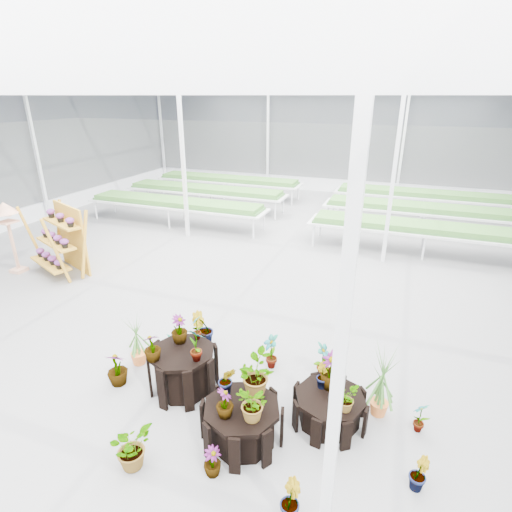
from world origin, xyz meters
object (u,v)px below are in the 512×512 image
(plinth_tall, at_px, (184,370))
(bird_table, at_px, (11,238))
(plinth_low, at_px, (329,409))
(plinth_mid, at_px, (242,423))
(shelf_rack, at_px, (57,241))

(plinth_tall, height_order, bird_table, bird_table)
(plinth_tall, distance_m, plinth_low, 2.21)
(plinth_low, distance_m, bird_table, 8.73)
(plinth_mid, distance_m, bird_table, 8.00)
(plinth_tall, distance_m, shelf_rack, 5.81)
(plinth_tall, relative_size, plinth_mid, 0.97)
(plinth_mid, relative_size, plinth_low, 1.05)
(shelf_rack, xyz_separation_m, bird_table, (-1.09, -0.36, 0.06))
(plinth_tall, height_order, shelf_rack, shelf_rack)
(plinth_mid, relative_size, bird_table, 0.57)
(plinth_mid, xyz_separation_m, plinth_low, (1.00, 0.70, -0.05))
(plinth_tall, relative_size, shelf_rack, 0.59)
(bird_table, bearing_deg, plinth_tall, -1.02)
(plinth_mid, bearing_deg, shelf_rack, 152.21)
(plinth_low, bearing_deg, plinth_tall, -177.40)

